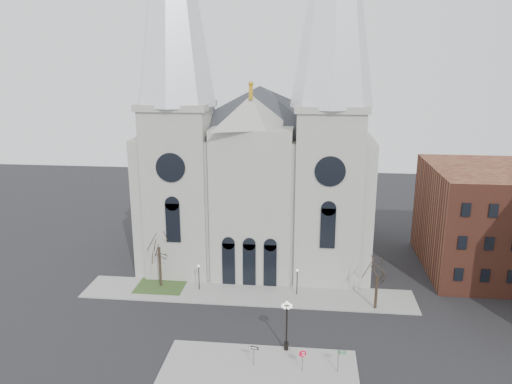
# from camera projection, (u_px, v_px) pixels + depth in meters

# --- Properties ---
(ground) EXTENTS (160.00, 160.00, 0.00)m
(ground) POSITION_uv_depth(u_px,v_px,m) (233.00, 345.00, 49.85)
(ground) COLOR black
(ground) RESTS_ON ground
(sidewalk_near) EXTENTS (18.00, 10.00, 0.14)m
(sidewalk_near) POSITION_uv_depth(u_px,v_px,m) (258.00, 377.00, 44.73)
(sidewalk_near) COLOR gray
(sidewalk_near) RESTS_ON ground
(sidewalk_far) EXTENTS (40.00, 6.00, 0.14)m
(sidewalk_far) POSITION_uv_depth(u_px,v_px,m) (247.00, 294.00, 60.39)
(sidewalk_far) COLOR gray
(sidewalk_far) RESTS_ON ground
(grass_patch) EXTENTS (6.00, 5.00, 0.18)m
(grass_patch) POSITION_uv_depth(u_px,v_px,m) (161.00, 286.00, 62.49)
(grass_patch) COLOR #2F451D
(grass_patch) RESTS_ON ground
(cathedral) EXTENTS (33.00, 26.66, 54.00)m
(cathedral) POSITION_uv_depth(u_px,v_px,m) (257.00, 129.00, 66.97)
(cathedral) COLOR #A19F96
(cathedral) RESTS_ON ground
(bg_building_brick) EXTENTS (14.00, 18.00, 14.00)m
(bg_building_brick) POSITION_uv_depth(u_px,v_px,m) (482.00, 220.00, 66.04)
(bg_building_brick) COLOR brown
(bg_building_brick) RESTS_ON ground
(tree_left) EXTENTS (3.20, 3.20, 7.50)m
(tree_left) POSITION_uv_depth(u_px,v_px,m) (159.00, 245.00, 61.05)
(tree_left) COLOR black
(tree_left) RESTS_ON ground
(tree_right) EXTENTS (3.20, 3.20, 6.00)m
(tree_right) POSITION_uv_depth(u_px,v_px,m) (377.00, 273.00, 55.78)
(tree_right) COLOR black
(tree_right) RESTS_ON ground
(ped_lamp_left) EXTENTS (0.32, 0.32, 3.26)m
(ped_lamp_left) POSITION_uv_depth(u_px,v_px,m) (199.00, 273.00, 60.91)
(ped_lamp_left) COLOR black
(ped_lamp_left) RESTS_ON sidewalk_far
(ped_lamp_right) EXTENTS (0.32, 0.32, 3.26)m
(ped_lamp_right) POSITION_uv_depth(u_px,v_px,m) (297.00, 277.00, 59.66)
(ped_lamp_right) COLOR black
(ped_lamp_right) RESTS_ON sidewalk_far
(stop_sign) EXTENTS (0.77, 0.21, 2.19)m
(stop_sign) POSITION_uv_depth(u_px,v_px,m) (303.00, 356.00, 45.05)
(stop_sign) COLOR slate
(stop_sign) RESTS_ON sidewalk_near
(globe_lamp) EXTENTS (1.46, 1.46, 5.22)m
(globe_lamp) POSITION_uv_depth(u_px,v_px,m) (287.00, 319.00, 47.93)
(globe_lamp) COLOR black
(globe_lamp) RESTS_ON sidewalk_near
(one_way_sign) EXTENTS (0.92, 0.21, 2.12)m
(one_way_sign) POSITION_uv_depth(u_px,v_px,m) (254.00, 352.00, 45.88)
(one_way_sign) COLOR slate
(one_way_sign) RESTS_ON sidewalk_near
(street_name_sign) EXTENTS (0.72, 0.16, 2.28)m
(street_name_sign) POSITION_uv_depth(u_px,v_px,m) (339.00, 359.00, 44.95)
(street_name_sign) COLOR slate
(street_name_sign) RESTS_ON sidewalk_near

